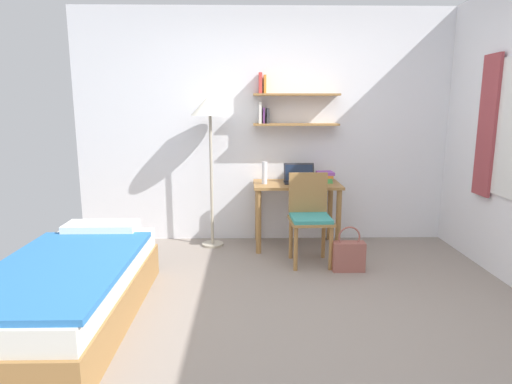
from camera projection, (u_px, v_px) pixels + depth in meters
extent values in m
plane|color=gray|center=(285.00, 319.00, 3.18)|extent=(5.28, 5.28, 0.00)
cube|color=white|center=(271.00, 127.00, 4.92)|extent=(4.40, 0.05, 2.60)
cube|color=#9E703D|center=(296.00, 124.00, 4.78)|extent=(0.94, 0.22, 0.02)
cube|color=silver|center=(260.00, 113.00, 4.77)|extent=(0.03, 0.16, 0.23)
cube|color=purple|center=(264.00, 116.00, 4.80)|extent=(0.02, 0.12, 0.17)
cube|color=#333338|center=(268.00, 116.00, 4.79)|extent=(0.03, 0.15, 0.17)
cube|color=#9E703D|center=(296.00, 95.00, 4.72)|extent=(0.94, 0.22, 0.02)
cube|color=#D13D38|center=(260.00, 83.00, 4.73)|extent=(0.03, 0.13, 0.22)
cube|color=orange|center=(265.00, 84.00, 4.73)|extent=(0.03, 0.13, 0.20)
cube|color=#993D42|center=(487.00, 126.00, 4.04)|extent=(0.03, 0.28, 1.30)
cube|color=#9E703D|center=(71.00, 304.00, 3.10)|extent=(0.87, 1.91, 0.28)
cube|color=silver|center=(68.00, 275.00, 3.06)|extent=(0.84, 1.85, 0.16)
cube|color=#2D70B7|center=(60.00, 268.00, 2.93)|extent=(0.89, 1.57, 0.04)
cube|color=white|center=(102.00, 228.00, 3.77)|extent=(0.61, 0.28, 0.10)
cube|color=#9E703D|center=(297.00, 184.00, 4.72)|extent=(0.94, 0.57, 0.03)
cylinder|color=#9E703D|center=(259.00, 222.00, 4.55)|extent=(0.06, 0.06, 0.68)
cylinder|color=#9E703D|center=(338.00, 222.00, 4.57)|extent=(0.06, 0.06, 0.68)
cylinder|color=#9E703D|center=(258.00, 211.00, 5.01)|extent=(0.06, 0.06, 0.68)
cylinder|color=#9E703D|center=(330.00, 211.00, 5.03)|extent=(0.06, 0.06, 0.68)
cube|color=#9E703D|center=(311.00, 221.00, 4.22)|extent=(0.42, 0.43, 0.03)
cube|color=teal|center=(311.00, 218.00, 4.21)|extent=(0.39, 0.39, 0.04)
cube|color=#9E703D|center=(308.00, 192.00, 4.35)|extent=(0.39, 0.05, 0.40)
cylinder|color=#9E703D|center=(296.00, 249.00, 4.08)|extent=(0.04, 0.04, 0.43)
cylinder|color=#9E703D|center=(331.00, 248.00, 4.10)|extent=(0.04, 0.04, 0.43)
cylinder|color=#9E703D|center=(291.00, 238.00, 4.42)|extent=(0.04, 0.04, 0.43)
cylinder|color=#9E703D|center=(323.00, 238.00, 4.44)|extent=(0.04, 0.04, 0.43)
cylinder|color=#B2A893|center=(213.00, 244.00, 4.88)|extent=(0.24, 0.24, 0.02)
cylinder|color=#B2A893|center=(211.00, 181.00, 4.74)|extent=(0.03, 0.03, 1.42)
cone|color=silver|center=(210.00, 105.00, 4.58)|extent=(0.41, 0.41, 0.22)
cube|color=black|center=(300.00, 183.00, 4.71)|extent=(0.34, 0.22, 0.01)
cube|color=black|center=(299.00, 172.00, 4.76)|extent=(0.33, 0.08, 0.20)
cube|color=black|center=(299.00, 172.00, 4.76)|extent=(0.30, 0.07, 0.16)
cylinder|color=silver|center=(265.00, 173.00, 4.65)|extent=(0.06, 0.06, 0.24)
cube|color=#4CA856|center=(324.00, 181.00, 4.77)|extent=(0.17, 0.19, 0.02)
cube|color=#4CA856|center=(324.00, 179.00, 4.76)|extent=(0.15, 0.20, 0.03)
cube|color=orange|center=(324.00, 176.00, 4.77)|extent=(0.17, 0.23, 0.03)
cube|color=purple|center=(325.00, 173.00, 4.76)|extent=(0.18, 0.20, 0.03)
cube|color=#99564C|center=(348.00, 256.00, 4.09)|extent=(0.30, 0.12, 0.28)
torus|color=#99564C|center=(349.00, 237.00, 4.06)|extent=(0.21, 0.02, 0.21)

